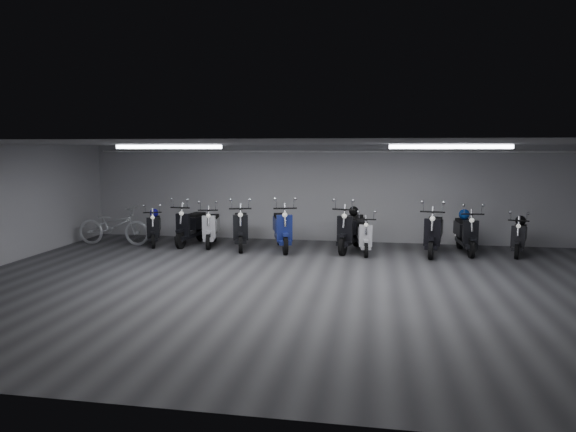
% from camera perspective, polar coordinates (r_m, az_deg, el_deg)
% --- Properties ---
extents(floor, '(14.00, 10.00, 0.01)m').
position_cam_1_polar(floor, '(10.18, 0.80, -7.82)').
color(floor, '#39393B').
rests_on(floor, ground).
extents(ceiling, '(14.00, 10.00, 0.01)m').
position_cam_1_polar(ceiling, '(9.81, 0.83, 8.20)').
color(ceiling, gray).
rests_on(ceiling, ground).
extents(back_wall, '(14.00, 0.01, 2.80)m').
position_cam_1_polar(back_wall, '(14.84, 3.79, 2.56)').
color(back_wall, '#AAAAAD').
rests_on(back_wall, ground).
extents(front_wall, '(14.00, 0.01, 2.80)m').
position_cam_1_polar(front_wall, '(5.10, -7.91, -7.31)').
color(front_wall, '#AAAAAD').
rests_on(front_wall, ground).
extents(fluor_strip_left, '(2.40, 0.18, 0.08)m').
position_cam_1_polar(fluor_strip_left, '(11.61, -13.31, 7.59)').
color(fluor_strip_left, white).
rests_on(fluor_strip_left, ceiling).
extents(fluor_strip_right, '(2.40, 0.18, 0.08)m').
position_cam_1_polar(fluor_strip_right, '(10.80, 17.76, 7.44)').
color(fluor_strip_right, white).
rests_on(fluor_strip_right, ceiling).
extents(conduit, '(13.60, 0.05, 0.05)m').
position_cam_1_polar(conduit, '(14.70, 3.79, 7.27)').
color(conduit, white).
rests_on(conduit, back_wall).
extents(scooter_0, '(1.10, 1.73, 1.23)m').
position_cam_1_polar(scooter_0, '(14.72, -14.87, -0.80)').
color(scooter_0, black).
rests_on(scooter_0, floor).
extents(scooter_1, '(0.85, 1.94, 1.40)m').
position_cam_1_polar(scooter_1, '(14.49, -10.87, -0.48)').
color(scooter_1, black).
rests_on(scooter_1, floor).
extents(scooter_2, '(0.90, 1.86, 1.33)m').
position_cam_1_polar(scooter_2, '(14.28, -8.64, -0.69)').
color(scooter_2, silver).
rests_on(scooter_2, floor).
extents(scooter_3, '(1.11, 2.04, 1.44)m').
position_cam_1_polar(scooter_3, '(13.79, -5.35, -0.68)').
color(scooter_3, black).
rests_on(scooter_3, floor).
extents(scooter_4, '(1.21, 2.10, 1.49)m').
position_cam_1_polar(scooter_4, '(13.52, -0.64, -0.72)').
color(scooter_4, navy).
rests_on(scooter_4, floor).
extents(scooter_5, '(1.11, 2.06, 1.46)m').
position_cam_1_polar(scooter_5, '(13.47, 7.06, -0.86)').
color(scooter_5, black).
rests_on(scooter_5, floor).
extents(scooter_6, '(0.71, 1.65, 1.19)m').
position_cam_1_polar(scooter_6, '(13.22, 8.58, -1.65)').
color(scooter_6, silver).
rests_on(scooter_6, floor).
extents(scooter_7, '(1.01, 2.05, 1.46)m').
position_cam_1_polar(scooter_7, '(13.43, 16.11, -1.13)').
color(scooter_7, black).
rests_on(scooter_7, floor).
extents(scooter_8, '(0.73, 1.87, 1.37)m').
position_cam_1_polar(scooter_8, '(13.87, 19.42, -1.20)').
color(scooter_8, black).
rests_on(scooter_8, floor).
extents(scooter_9, '(1.02, 1.68, 1.19)m').
position_cam_1_polar(scooter_9, '(14.11, 24.61, -1.68)').
color(scooter_9, black).
rests_on(scooter_9, floor).
extents(bicycle, '(2.09, 0.78, 1.34)m').
position_cam_1_polar(bicycle, '(15.06, -19.05, -0.56)').
color(bicycle, silver).
rests_on(bicycle, floor).
extents(helmet_0, '(0.28, 0.28, 0.28)m').
position_cam_1_polar(helmet_0, '(14.08, 19.24, 0.18)').
color(helmet_0, navy).
rests_on(helmet_0, scooter_8).
extents(helmet_1, '(0.26, 0.26, 0.26)m').
position_cam_1_polar(helmet_1, '(14.29, 24.73, -0.47)').
color(helmet_1, black).
rests_on(helmet_1, scooter_9).
extents(helmet_2, '(0.26, 0.26, 0.26)m').
position_cam_1_polar(helmet_2, '(13.69, 7.41, 0.56)').
color(helmet_2, black).
rests_on(helmet_2, scooter_5).
extents(helmet_3, '(0.24, 0.24, 0.24)m').
position_cam_1_polar(helmet_3, '(14.92, -14.85, 0.34)').
color(helmet_3, '#130D95').
rests_on(helmet_3, scooter_0).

